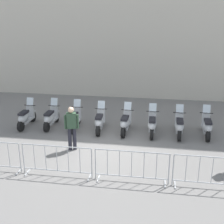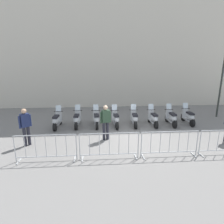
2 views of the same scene
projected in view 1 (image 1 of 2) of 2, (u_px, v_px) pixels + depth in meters
ground_plane at (106, 149)px, 11.56m from camera, size 120.00×120.00×0.00m
motorcycle_0 at (26, 117)px, 13.60m from camera, size 0.62×1.72×1.24m
motorcycle_1 at (51, 118)px, 13.54m from camera, size 0.63×1.72×1.24m
motorcycle_2 at (75, 119)px, 13.34m from camera, size 0.70×1.71×1.24m
motorcycle_3 at (100, 122)px, 13.10m from camera, size 0.70×1.71×1.24m
motorcycle_4 at (125, 123)px, 12.95m from camera, size 0.58×1.73×1.24m
motorcycle_5 at (152, 125)px, 12.75m from camera, size 0.67×1.72×1.24m
motorcycle_6 at (179, 126)px, 12.60m from camera, size 0.62×1.72×1.24m
motorcycle_7 at (207, 126)px, 12.55m from camera, size 0.62×1.72×1.24m
barrier_segment_1 at (57, 161)px, 9.52m from camera, size 2.28×0.79×1.07m
barrier_segment_2 at (132, 167)px, 9.17m from camera, size 2.28×0.79×1.07m
barrier_segment_3 at (212, 173)px, 8.82m from camera, size 2.28×0.79×1.07m
officer_mid_plaza at (72, 126)px, 11.18m from camera, size 0.50×0.35×1.73m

